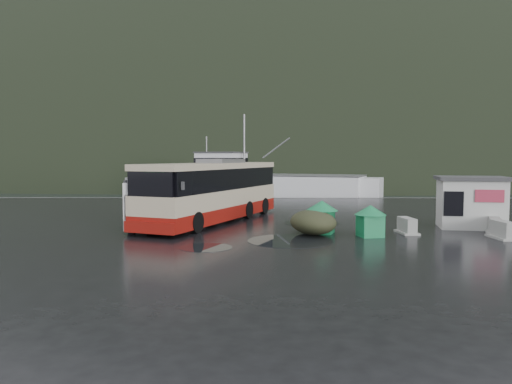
{
  "coord_description": "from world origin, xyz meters",
  "views": [
    {
      "loc": [
        -0.18,
        -25.77,
        3.75
      ],
      "look_at": [
        -0.44,
        3.51,
        1.7
      ],
      "focal_mm": 35.0,
      "sensor_mm": 36.0,
      "label": 1
    }
  ],
  "objects_px": {
    "coach_bus": "(214,222)",
    "jersey_barrier_b": "(502,239)",
    "white_van": "(158,226)",
    "ticket_kiosk": "(470,228)",
    "waste_bin_left": "(322,233)",
    "jersey_barrier_a": "(407,233)",
    "waste_bin_right": "(370,237)",
    "dome_tent": "(313,234)",
    "fishing_trawler": "(268,191)",
    "jersey_barrier_c": "(494,234)"
  },
  "relations": [
    {
      "from": "white_van",
      "to": "ticket_kiosk",
      "type": "distance_m",
      "value": 16.74
    },
    {
      "from": "ticket_kiosk",
      "to": "jersey_barrier_b",
      "type": "xyz_separation_m",
      "value": [
        0.01,
        -3.51,
        0.0
      ]
    },
    {
      "from": "waste_bin_left",
      "to": "white_van",
      "type": "bearing_deg",
      "value": 164.51
    },
    {
      "from": "white_van",
      "to": "jersey_barrier_b",
      "type": "height_order",
      "value": "white_van"
    },
    {
      "from": "ticket_kiosk",
      "to": "fishing_trawler",
      "type": "distance_m",
      "value": 30.93
    },
    {
      "from": "waste_bin_right",
      "to": "jersey_barrier_b",
      "type": "xyz_separation_m",
      "value": [
        5.97,
        -0.54,
        0.0
      ]
    },
    {
      "from": "coach_bus",
      "to": "dome_tent",
      "type": "bearing_deg",
      "value": -19.55
    },
    {
      "from": "dome_tent",
      "to": "fishing_trawler",
      "type": "bearing_deg",
      "value": 93.14
    },
    {
      "from": "jersey_barrier_b",
      "to": "fishing_trawler",
      "type": "height_order",
      "value": "fishing_trawler"
    },
    {
      "from": "jersey_barrier_b",
      "to": "white_van",
      "type": "bearing_deg",
      "value": 166.55
    },
    {
      "from": "waste_bin_right",
      "to": "jersey_barrier_c",
      "type": "height_order",
      "value": "waste_bin_right"
    },
    {
      "from": "waste_bin_right",
      "to": "ticket_kiosk",
      "type": "distance_m",
      "value": 6.66
    },
    {
      "from": "dome_tent",
      "to": "fishing_trawler",
      "type": "height_order",
      "value": "fishing_trawler"
    },
    {
      "from": "white_van",
      "to": "waste_bin_left",
      "type": "bearing_deg",
      "value": -17.75
    },
    {
      "from": "waste_bin_left",
      "to": "jersey_barrier_a",
      "type": "relative_size",
      "value": 1.04
    },
    {
      "from": "waste_bin_left",
      "to": "jersey_barrier_c",
      "type": "xyz_separation_m",
      "value": [
        8.46,
        -0.15,
        0.0
      ]
    },
    {
      "from": "ticket_kiosk",
      "to": "fishing_trawler",
      "type": "bearing_deg",
      "value": 121.0
    },
    {
      "from": "waste_bin_left",
      "to": "ticket_kiosk",
      "type": "xyz_separation_m",
      "value": [
        8.12,
        1.9,
        0.0
      ]
    },
    {
      "from": "coach_bus",
      "to": "ticket_kiosk",
      "type": "bearing_deg",
      "value": 12.03
    },
    {
      "from": "ticket_kiosk",
      "to": "coach_bus",
      "type": "bearing_deg",
      "value": -178.42
    },
    {
      "from": "coach_bus",
      "to": "dome_tent",
      "type": "relative_size",
      "value": 4.32
    },
    {
      "from": "waste_bin_left",
      "to": "jersey_barrier_c",
      "type": "relative_size",
      "value": 1.03
    },
    {
      "from": "jersey_barrier_c",
      "to": "fishing_trawler",
      "type": "relative_size",
      "value": 0.06
    },
    {
      "from": "jersey_barrier_c",
      "to": "coach_bus",
      "type": "bearing_deg",
      "value": 162.51
    },
    {
      "from": "white_van",
      "to": "waste_bin_left",
      "type": "relative_size",
      "value": 4.12
    },
    {
      "from": "dome_tent",
      "to": "ticket_kiosk",
      "type": "distance_m",
      "value": 8.87
    },
    {
      "from": "coach_bus",
      "to": "jersey_barrier_b",
      "type": "xyz_separation_m",
      "value": [
        13.89,
        -5.95,
        0.0
      ]
    },
    {
      "from": "coach_bus",
      "to": "waste_bin_left",
      "type": "relative_size",
      "value": 8.03
    },
    {
      "from": "waste_bin_right",
      "to": "dome_tent",
      "type": "bearing_deg",
      "value": 164.65
    },
    {
      "from": "coach_bus",
      "to": "white_van",
      "type": "relative_size",
      "value": 1.95
    },
    {
      "from": "jersey_barrier_b",
      "to": "fishing_trawler",
      "type": "bearing_deg",
      "value": 107.52
    },
    {
      "from": "ticket_kiosk",
      "to": "jersey_barrier_b",
      "type": "distance_m",
      "value": 3.51
    },
    {
      "from": "waste_bin_left",
      "to": "jersey_barrier_a",
      "type": "xyz_separation_m",
      "value": [
        4.19,
        -0.08,
        0.0
      ]
    },
    {
      "from": "jersey_barrier_c",
      "to": "ticket_kiosk",
      "type": "bearing_deg",
      "value": 99.44
    },
    {
      "from": "white_van",
      "to": "ticket_kiosk",
      "type": "relative_size",
      "value": 1.91
    },
    {
      "from": "waste_bin_right",
      "to": "dome_tent",
      "type": "relative_size",
      "value": 0.5
    },
    {
      "from": "coach_bus",
      "to": "jersey_barrier_a",
      "type": "relative_size",
      "value": 8.34
    },
    {
      "from": "dome_tent",
      "to": "jersey_barrier_c",
      "type": "xyz_separation_m",
      "value": [
        8.92,
        0.21,
        0.0
      ]
    },
    {
      "from": "dome_tent",
      "to": "jersey_barrier_b",
      "type": "distance_m",
      "value": 8.68
    },
    {
      "from": "jersey_barrier_a",
      "to": "fishing_trawler",
      "type": "bearing_deg",
      "value": 101.56
    },
    {
      "from": "white_van",
      "to": "jersey_barrier_b",
      "type": "distance_m",
      "value": 17.21
    },
    {
      "from": "white_van",
      "to": "jersey_barrier_a",
      "type": "distance_m",
      "value": 13.03
    },
    {
      "from": "ticket_kiosk",
      "to": "jersey_barrier_c",
      "type": "distance_m",
      "value": 2.07
    },
    {
      "from": "jersey_barrier_b",
      "to": "coach_bus",
      "type": "bearing_deg",
      "value": 156.81
    },
    {
      "from": "jersey_barrier_a",
      "to": "jersey_barrier_c",
      "type": "distance_m",
      "value": 4.27
    },
    {
      "from": "dome_tent",
      "to": "white_van",
      "type": "bearing_deg",
      "value": 161.38
    },
    {
      "from": "white_van",
      "to": "jersey_barrier_b",
      "type": "xyz_separation_m",
      "value": [
        16.74,
        -4.0,
        0.0
      ]
    },
    {
      "from": "ticket_kiosk",
      "to": "jersey_barrier_c",
      "type": "relative_size",
      "value": 2.23
    },
    {
      "from": "waste_bin_left",
      "to": "waste_bin_right",
      "type": "relative_size",
      "value": 1.08
    },
    {
      "from": "fishing_trawler",
      "to": "waste_bin_left",
      "type": "bearing_deg",
      "value": -65.27
    }
  ]
}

